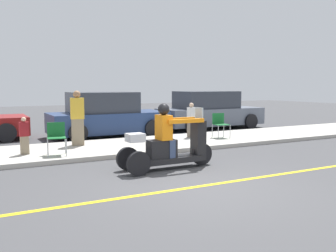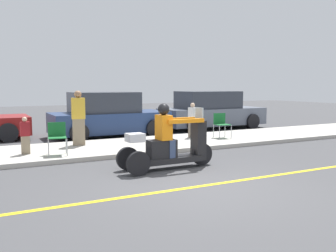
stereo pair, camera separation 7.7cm
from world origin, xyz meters
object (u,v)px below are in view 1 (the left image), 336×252
object	(u,v)px
spectator_far_back	(191,121)
folding_chair_curbside	(56,135)
motorcycle_trike	(169,145)
folding_chair_set_back	(220,123)
parked_car_lot_far	(106,116)
parked_car_lot_left	(209,111)
spectator_near_curb	(24,136)
spectator_with_child	(77,119)

from	to	relation	value
spectator_far_back	folding_chair_curbside	distance (m)	4.86
folding_chair_curbside	motorcycle_trike	bearing A→B (deg)	-48.94
folding_chair_set_back	parked_car_lot_far	xyz separation A→B (m)	(-3.06, 2.79, 0.14)
parked_car_lot_left	spectator_near_curb	bearing A→B (deg)	-156.63
spectator_far_back	spectator_with_child	distance (m)	3.87
spectator_with_child	folding_chair_set_back	distance (m)	4.73
spectator_with_child	motorcycle_trike	bearing A→B (deg)	-72.13
spectator_near_curb	spectator_with_child	distance (m)	1.80
motorcycle_trike	folding_chair_curbside	world-z (taller)	motorcycle_trike
spectator_far_back	spectator_with_child	bearing A→B (deg)	178.64
parked_car_lot_left	motorcycle_trike	bearing A→B (deg)	-130.52
spectator_far_back	spectator_near_curb	distance (m)	5.49
spectator_near_curb	folding_chair_set_back	distance (m)	6.27
parked_car_lot_far	motorcycle_trike	bearing A→B (deg)	-94.78
spectator_near_curb	parked_car_lot_far	distance (m)	4.39
parked_car_lot_far	parked_car_lot_left	world-z (taller)	parked_car_lot_far
spectator_far_back	folding_chair_set_back	bearing A→B (deg)	-30.93
spectator_far_back	folding_chair_set_back	size ratio (longest dim) A/B	1.43
spectator_near_curb	folding_chair_set_back	bearing A→B (deg)	1.96
parked_car_lot_left	folding_chair_set_back	bearing A→B (deg)	-118.56
spectator_with_child	folding_chair_set_back	bearing A→B (deg)	-7.14
spectator_near_curb	folding_chair_curbside	xyz separation A→B (m)	(0.72, -0.44, 0.04)
spectator_far_back	spectator_with_child	world-z (taller)	spectator_with_child
spectator_with_child	parked_car_lot_left	xyz separation A→B (m)	(6.46, 2.67, -0.14)
spectator_near_curb	parked_car_lot_left	xyz separation A→B (m)	(8.04, 3.47, 0.18)
spectator_near_curb	folding_chair_curbside	world-z (taller)	spectator_near_curb
motorcycle_trike	folding_chair_set_back	size ratio (longest dim) A/B	2.78
motorcycle_trike	parked_car_lot_far	xyz separation A→B (m)	(0.48, 5.75, 0.23)
folding_chair_set_back	parked_car_lot_far	world-z (taller)	parked_car_lot_far
folding_chair_curbside	spectator_far_back	bearing A→B (deg)	13.71
spectator_near_curb	folding_chair_curbside	distance (m)	0.84
motorcycle_trike	folding_chair_curbside	size ratio (longest dim) A/B	2.78
folding_chair_curbside	parked_car_lot_far	size ratio (longest dim) A/B	0.19
folding_chair_set_back	parked_car_lot_left	bearing A→B (deg)	61.44
spectator_far_back	motorcycle_trike	bearing A→B (deg)	-128.16
spectator_with_child	folding_chair_curbside	world-z (taller)	spectator_with_child
parked_car_lot_left	parked_car_lot_far	bearing A→B (deg)	-174.44
folding_chair_set_back	parked_car_lot_far	distance (m)	4.14
motorcycle_trike	spectator_near_curb	world-z (taller)	motorcycle_trike
folding_chair_set_back	parked_car_lot_left	size ratio (longest dim) A/B	0.18
spectator_far_back	parked_car_lot_left	xyz separation A→B (m)	(2.60, 2.76, 0.07)
folding_chair_curbside	folding_chair_set_back	world-z (taller)	same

